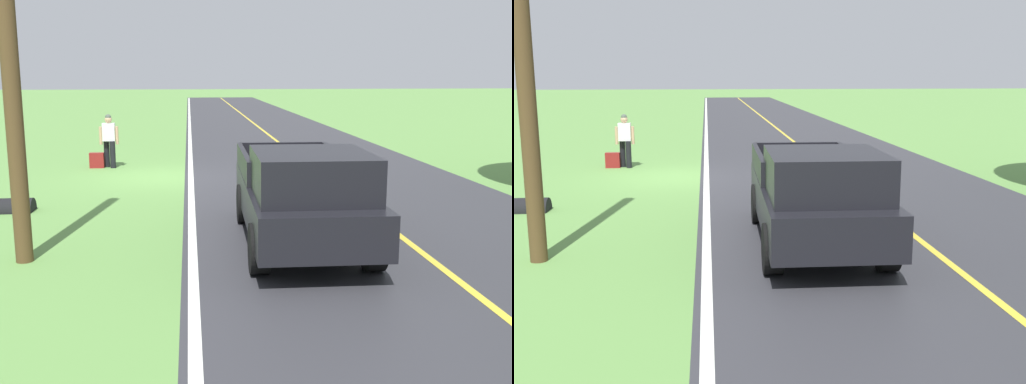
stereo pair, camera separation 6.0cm
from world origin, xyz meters
TOP-DOWN VIEW (x-y plane):
  - ground_plane at (0.00, 0.00)m, footprint 200.00×200.00m
  - road_surface at (-4.79, 0.00)m, footprint 8.27×120.00m
  - lane_edge_line at (-0.84, 0.00)m, footprint 0.16×117.60m
  - lane_centre_line at (-4.79, 0.00)m, footprint 0.14×117.60m
  - hitchhiker_walking at (1.80, -2.14)m, footprint 0.62×0.51m
  - suitcase_carried at (2.22, -2.06)m, footprint 0.46×0.20m
  - pickup_truck_passing at (-2.79, 7.71)m, footprint 2.19×5.44m
  - utility_pole_roadside at (1.93, 8.09)m, footprint 0.28×0.28m
  - drainage_culvert at (3.11, 4.25)m, footprint 0.80×0.60m

SIDE VIEW (x-z plane):
  - ground_plane at x=0.00m, z-range 0.00..0.00m
  - drainage_culvert at x=3.11m, z-range -0.30..0.30m
  - road_surface at x=-4.79m, z-range 0.00..0.00m
  - lane_edge_line at x=-0.84m, z-range 0.00..0.01m
  - lane_centre_line at x=-4.79m, z-range 0.00..0.01m
  - suitcase_carried at x=2.22m, z-range 0.00..0.50m
  - pickup_truck_passing at x=-2.79m, z-range 0.06..1.88m
  - hitchhiker_walking at x=1.80m, z-range 0.11..1.85m
  - utility_pole_roadside at x=1.93m, z-range 0.00..7.99m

